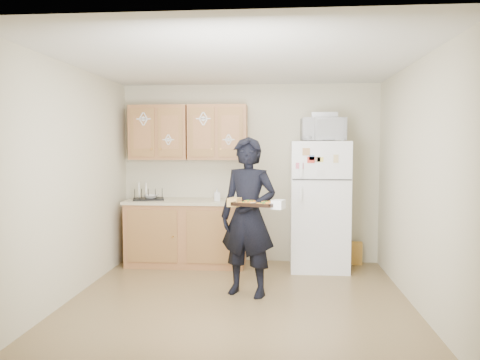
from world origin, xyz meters
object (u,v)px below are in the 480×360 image
at_px(person, 248,217).
at_px(dish_rack, 149,194).
at_px(refrigerator, 319,205).
at_px(baking_tray, 256,204).
at_px(microwave, 323,130).

relative_size(person, dish_rack, 4.19).
bearing_deg(person, refrigerator, 73.23).
relative_size(baking_tray, microwave, 0.78).
bearing_deg(baking_tray, microwave, 79.95).
xyz_separation_m(person, microwave, (0.90, 1.14, 0.98)).
distance_m(refrigerator, microwave, 1.00).
relative_size(person, microwave, 3.16).
xyz_separation_m(refrigerator, dish_rack, (-2.33, 0.04, 0.13)).
relative_size(person, baking_tray, 4.06).
distance_m(baking_tray, dish_rack, 2.17).
xyz_separation_m(refrigerator, microwave, (0.03, -0.05, 1.00)).
relative_size(baking_tray, dish_rack, 1.03).
height_order(microwave, dish_rack, microwave).
bearing_deg(person, dish_rack, 159.18).
bearing_deg(person, microwave, 71.03).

